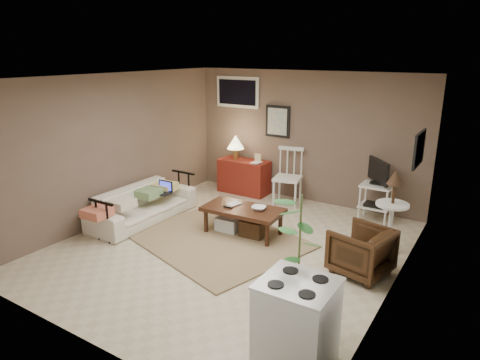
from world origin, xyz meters
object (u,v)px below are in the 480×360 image
Objects in this scene: tv_stand at (377,189)px; potted_plant at (299,255)px; coffee_table at (242,219)px; side_table at (393,202)px; sofa at (142,199)px; red_console at (243,173)px; spindle_chair at (288,178)px; armchair at (361,249)px; stove at (296,324)px.

potted_plant is (0.09, -3.23, 0.20)m from tv_stand.
side_table reaches higher than coffee_table.
tv_stand is 1.17m from side_table.
sofa is 1.65× the size of red_console.
red_console reaches higher than tv_stand.
spindle_chair reaches higher than armchair.
sofa is 3.59m from potted_plant.
sofa is at bearing -148.00° from tv_stand.
side_table is at bearing -26.20° from spindle_chair.
sofa is at bearing -165.19° from side_table.
coffee_table is 0.65× the size of sofa.
spindle_chair reaches higher than sofa.
armchair is (3.62, 0.16, -0.03)m from sofa.
red_console reaches higher than spindle_chair.
tv_stand is (2.64, -0.10, 0.16)m from red_console.
red_console is 0.97× the size of side_table.
coffee_table is 1.76m from sofa.
coffee_table is 1.84× the size of armchair.
coffee_table is at bearing 136.41° from potted_plant.
potted_plant is at bearing -109.36° from sofa.
coffee_table is 2.34m from potted_plant.
side_table is (3.13, -1.15, 0.34)m from red_console.
potted_plant is (2.73, -3.33, 0.36)m from red_console.
sofa is at bearing -167.01° from coffee_table.
side_table is at bearing 79.61° from potted_plant.
tv_stand reaches higher than coffee_table.
sofa is 1.60× the size of side_table.
side_table is 2.21m from potted_plant.
coffee_table is 1.65m from spindle_chair.
spindle_chair is 1.54× the size of armchair.
side_table is at bearing -75.19° from sofa.
stove is (0.26, -0.60, -0.34)m from potted_plant.
sofa is 2.82× the size of armchair.
coffee_table is at bearing -58.47° from red_console.
sofa is 3.91m from side_table.
spindle_chair is 0.87× the size of side_table.
coffee_table is 2.06m from red_console.
stove is at bearing -66.18° from potted_plant.
stove is at bearing 13.70° from armchair.
armchair is 1.43m from potted_plant.
stove is (0.35, -3.83, -0.14)m from tv_stand.
armchair is (-0.15, -0.83, -0.40)m from side_table.
red_console is (-1.07, 1.75, 0.14)m from coffee_table.
tv_stand is at bearing -2.11° from red_console.
armchair reaches higher than coffee_table.
armchair is 0.48× the size of potted_plant.
spindle_chair is 0.73× the size of potted_plant.
stove is (1.96, -3.80, -0.07)m from spindle_chair.
sofa is 1.84× the size of spindle_chair.
sofa is at bearing 153.89° from stove.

